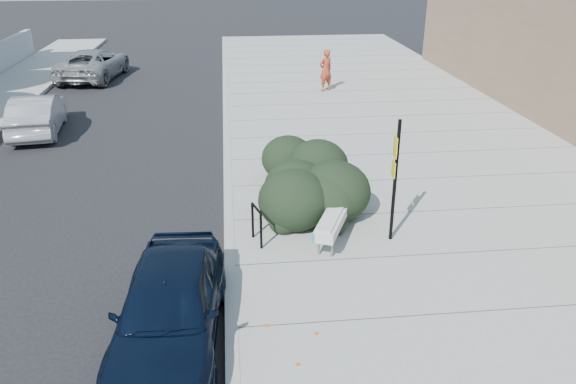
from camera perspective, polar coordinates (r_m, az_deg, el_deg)
name	(u,v)px	position (r m, az deg, el deg)	size (l,w,h in m)	color
ground	(230,272)	(11.46, -5.89, -8.10)	(120.00, 120.00, 0.00)	black
sidewalk_near	(420,167)	(16.82, 13.29, 2.47)	(11.20, 50.00, 0.15)	gray
curb_near	(228,175)	(15.89, -6.16, 1.76)	(0.22, 50.00, 0.17)	#9E9E99
bench	(334,218)	(12.14, 4.73, -2.60)	(1.23, 2.07, 0.63)	gray
bike_rack	(257,221)	(11.92, -3.20, -3.01)	(0.20, 0.56, 0.85)	black
sign_post	(395,174)	(11.85, 10.79, 1.81)	(0.11, 0.31, 2.70)	black
hedge	(312,171)	(13.93, 2.50, 2.19)	(1.99, 3.97, 1.49)	black
sedan_navy	(169,307)	(9.42, -11.96, -11.32)	(1.66, 4.12, 1.40)	black
wagon_silver	(38,114)	(21.30, -24.10, 7.24)	(1.42, 4.06, 1.34)	#9F9EA3
suv_silver	(93,64)	(29.28, -19.19, 12.19)	(2.36, 5.13, 1.42)	gray
pedestrian	(326,70)	(24.77, 3.85, 12.25)	(0.65, 0.43, 1.78)	#A13823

